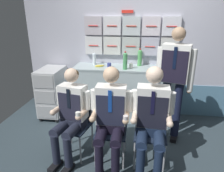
# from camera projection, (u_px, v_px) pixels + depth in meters

# --- Properties ---
(ground) EXTENTS (4.80, 4.80, 0.04)m
(ground) POSITION_uv_depth(u_px,v_px,m) (133.00, 155.00, 2.90)
(ground) COLOR #2E3B42
(galley_bulkhead) EXTENTS (4.20, 0.14, 2.15)m
(galley_bulkhead) POSITION_uv_depth(u_px,v_px,m) (137.00, 59.00, 3.82)
(galley_bulkhead) COLOR #B3B3C3
(galley_bulkhead) RESTS_ON ground
(galley_counter) EXTENTS (1.78, 0.53, 0.98)m
(galley_counter) POSITION_uv_depth(u_px,v_px,m) (124.00, 93.00, 3.77)
(galley_counter) COLOR #B0C2C5
(galley_counter) RESTS_ON ground
(service_trolley) EXTENTS (0.40, 0.65, 0.93)m
(service_trolley) POSITION_uv_depth(u_px,v_px,m) (52.00, 91.00, 3.85)
(service_trolley) COLOR black
(service_trolley) RESTS_ON ground
(folding_chair_left) EXTENTS (0.48, 0.48, 0.83)m
(folding_chair_left) POSITION_uv_depth(u_px,v_px,m) (77.00, 117.00, 2.84)
(folding_chair_left) COLOR #A8AAAF
(folding_chair_left) RESTS_ON ground
(crew_member_left) EXTENTS (0.50, 0.64, 1.23)m
(crew_member_left) POSITION_uv_depth(u_px,v_px,m) (70.00, 112.00, 2.64)
(crew_member_left) COLOR black
(crew_member_left) RESTS_ON ground
(folding_chair_right) EXTENTS (0.40, 0.41, 0.83)m
(folding_chair_right) POSITION_uv_depth(u_px,v_px,m) (112.00, 122.00, 2.72)
(folding_chair_right) COLOR #A8AAAF
(folding_chair_right) RESTS_ON ground
(crew_member_right) EXTENTS (0.52, 0.63, 1.29)m
(crew_member_right) POSITION_uv_depth(u_px,v_px,m) (110.00, 114.00, 2.51)
(crew_member_right) COLOR black
(crew_member_right) RESTS_ON ground
(folding_chair_near_trolley) EXTENTS (0.42, 0.42, 0.83)m
(folding_chair_near_trolley) POSITION_uv_depth(u_px,v_px,m) (151.00, 124.00, 2.66)
(folding_chair_near_trolley) COLOR #A8AAAF
(folding_chair_near_trolley) RESTS_ON ground
(crew_member_near_trolley) EXTENTS (0.53, 0.65, 1.31)m
(crew_member_near_trolley) POSITION_uv_depth(u_px,v_px,m) (152.00, 115.00, 2.45)
(crew_member_near_trolley) COLOR black
(crew_member_near_trolley) RESTS_ON ground
(crew_member_standing) EXTENTS (0.52, 0.35, 1.71)m
(crew_member_standing) POSITION_uv_depth(u_px,v_px,m) (174.00, 76.00, 2.96)
(crew_member_standing) COLOR black
(crew_member_standing) RESTS_ON ground
(water_bottle_clear) EXTENTS (0.07, 0.07, 0.30)m
(water_bottle_clear) POSITION_uv_depth(u_px,v_px,m) (125.00, 61.00, 3.42)
(water_bottle_clear) COLOR #479658
(water_bottle_clear) RESTS_ON galley_counter
(water_bottle_blue_cap) EXTENTS (0.08, 0.08, 0.31)m
(water_bottle_blue_cap) POSITION_uv_depth(u_px,v_px,m) (140.00, 58.00, 3.67)
(water_bottle_blue_cap) COLOR #4C9C52
(water_bottle_blue_cap) RESTS_ON galley_counter
(water_bottle_tall) EXTENTS (0.06, 0.06, 0.24)m
(water_bottle_tall) POSITION_uv_depth(u_px,v_px,m) (94.00, 58.00, 3.76)
(water_bottle_tall) COLOR silver
(water_bottle_tall) RESTS_ON galley_counter
(coffee_cup_spare) EXTENTS (0.06, 0.06, 0.08)m
(coffee_cup_spare) POSITION_uv_depth(u_px,v_px,m) (131.00, 66.00, 3.54)
(coffee_cup_spare) COLOR silver
(coffee_cup_spare) RESTS_ON galley_counter
(paper_cup_blue) EXTENTS (0.07, 0.07, 0.08)m
(paper_cup_blue) POSITION_uv_depth(u_px,v_px,m) (109.00, 65.00, 3.59)
(paper_cup_blue) COLOR navy
(paper_cup_blue) RESTS_ON galley_counter
(espresso_cup_small) EXTENTS (0.07, 0.07, 0.07)m
(espresso_cup_small) POSITION_uv_depth(u_px,v_px,m) (167.00, 65.00, 3.58)
(espresso_cup_small) COLOR navy
(espresso_cup_small) RESTS_ON galley_counter
(coffee_cup_white) EXTENTS (0.07, 0.07, 0.07)m
(coffee_cup_white) POSITION_uv_depth(u_px,v_px,m) (161.00, 64.00, 3.67)
(coffee_cup_white) COLOR navy
(coffee_cup_white) RESTS_ON galley_counter
(snack_banana) EXTENTS (0.17, 0.10, 0.04)m
(snack_banana) POSITION_uv_depth(u_px,v_px,m) (99.00, 66.00, 3.61)
(snack_banana) COLOR yellow
(snack_banana) RESTS_ON galley_counter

